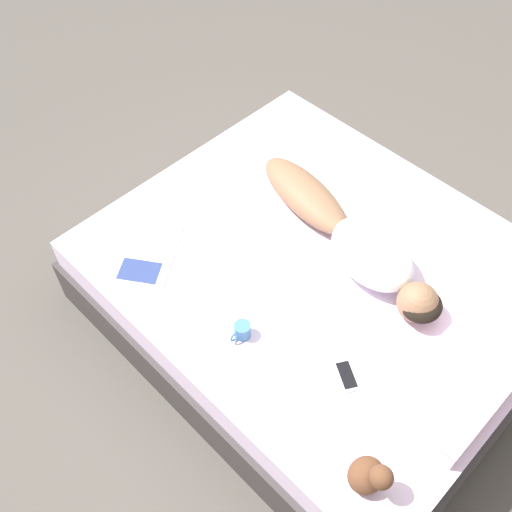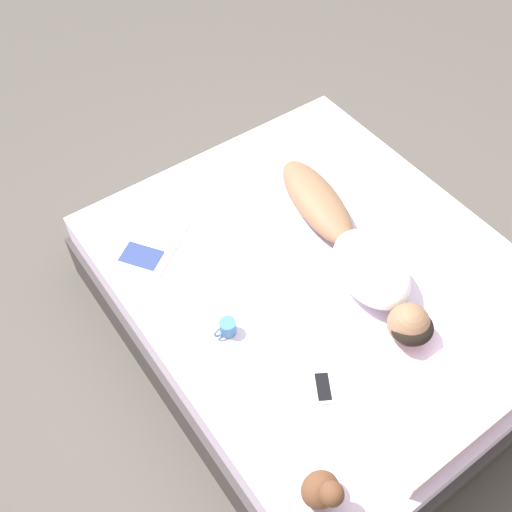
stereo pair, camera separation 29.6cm
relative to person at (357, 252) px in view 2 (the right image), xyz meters
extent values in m
plane|color=#4C4742|center=(0.15, -0.06, -0.59)|extent=(12.00, 12.00, 0.00)
cube|color=#383333|center=(0.15, -0.06, -0.44)|extent=(1.86, 2.21, 0.31)
cube|color=silver|center=(0.15, -0.06, -0.19)|extent=(1.80, 2.15, 0.18)
ellipsoid|color=brown|center=(-0.07, -0.40, -0.02)|extent=(0.35, 0.68, 0.15)
ellipsoid|color=white|center=(0.02, 0.12, 0.02)|extent=(0.40, 0.52, 0.24)
ellipsoid|color=black|center=(0.09, 0.46, 0.00)|extent=(0.23, 0.22, 0.11)
sphere|color=brown|center=(0.08, 0.44, -0.01)|extent=(0.19, 0.19, 0.19)
cube|color=silver|center=(0.67, -0.78, -0.10)|extent=(0.33, 0.35, 0.01)
cube|color=silver|center=(0.84, -0.66, -0.10)|extent=(0.33, 0.35, 0.01)
cube|color=navy|center=(0.84, -0.66, -0.09)|extent=(0.22, 0.24, 0.00)
cylinder|color=teal|center=(0.73, -0.05, -0.06)|extent=(0.08, 0.08, 0.08)
cylinder|color=black|center=(0.73, -0.05, -0.03)|extent=(0.07, 0.07, 0.00)
torus|color=teal|center=(0.77, -0.05, -0.06)|extent=(0.06, 0.01, 0.06)
cube|color=silver|center=(0.55, 0.42, -0.10)|extent=(0.14, 0.17, 0.01)
cube|color=black|center=(0.55, 0.42, -0.09)|extent=(0.12, 0.14, 0.00)
ellipsoid|color=brown|center=(0.85, 0.76, -0.04)|extent=(0.15, 0.14, 0.13)
sphere|color=brown|center=(0.85, 0.81, 0.06)|extent=(0.09, 0.09, 0.09)
cube|color=beige|center=(0.26, 0.80, -0.05)|extent=(0.65, 0.36, 0.11)
camera|label=1|loc=(1.68, 1.00, 2.28)|focal=42.00mm
camera|label=2|loc=(1.46, 1.19, 2.28)|focal=42.00mm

